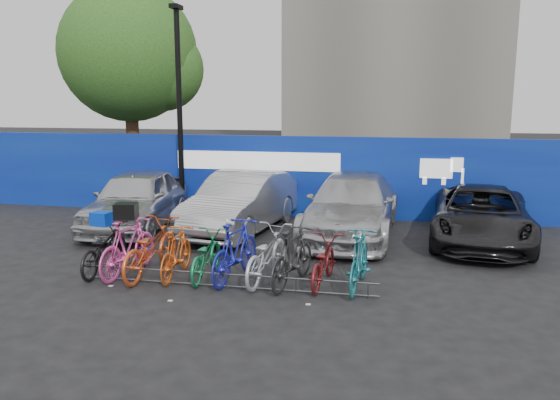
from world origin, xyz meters
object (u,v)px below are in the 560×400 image
(bike_6, at_px, (266,254))
(bike_0, at_px, (104,249))
(bike_9, at_px, (359,260))
(car_0, at_px, (137,199))
(car_1, at_px, (241,202))
(bike_4, at_px, (206,255))
(car_3, at_px, (481,215))
(lamppost, at_px, (179,106))
(bike_3, at_px, (176,253))
(bike_1, at_px, (128,247))
(tree, at_px, (135,57))
(bike_2, at_px, (150,248))
(bike_7, at_px, (292,257))
(bike_5, at_px, (235,250))
(car_2, at_px, (352,206))
(bike_rack, at_px, (227,280))
(bike_8, at_px, (323,262))

(bike_6, bearing_deg, bike_0, 10.82)
(bike_9, bearing_deg, car_0, -24.67)
(car_1, distance_m, bike_4, 3.88)
(bike_0, bearing_deg, car_3, -155.24)
(lamppost, xyz_separation_m, bike_4, (2.60, -5.46, -2.82))
(car_0, bearing_deg, bike_3, -60.72)
(bike_0, bearing_deg, bike_1, 172.62)
(tree, xyz_separation_m, bike_2, (5.04, -10.18, -4.52))
(bike_7, bearing_deg, lamppost, -38.13)
(bike_5, distance_m, bike_9, 2.39)
(car_2, bearing_deg, bike_5, -112.62)
(tree, height_order, bike_9, tree)
(bike_5, bearing_deg, bike_0, 10.66)
(car_3, bearing_deg, bike_5, -135.96)
(bike_0, relative_size, bike_1, 0.97)
(car_1, bearing_deg, bike_3, -85.02)
(car_3, relative_size, bike_2, 2.33)
(car_3, bearing_deg, lamppost, 176.09)
(tree, distance_m, bike_rack, 13.55)
(bike_1, bearing_deg, bike_2, -166.99)
(bike_7, bearing_deg, car_1, -48.56)
(bike_5, height_order, bike_6, bike_5)
(tree, bearing_deg, bike_3, -61.25)
(car_3, distance_m, bike_1, 8.35)
(bike_9, bearing_deg, tree, -41.68)
(bike_5, bearing_deg, bike_rack, 98.12)
(car_3, bearing_deg, bike_rack, -132.53)
(car_2, distance_m, bike_8, 4.03)
(bike_8, bearing_deg, bike_6, 4.28)
(bike_4, xyz_separation_m, bike_8, (2.31, 0.02, -0.00))
(bike_rack, xyz_separation_m, bike_5, (0.02, 0.52, 0.43))
(bike_2, xyz_separation_m, bike_7, (2.89, -0.05, 0.00))
(car_3, height_order, bike_8, car_3)
(car_1, xyz_separation_m, bike_9, (3.32, -3.92, -0.23))
(bike_1, bearing_deg, bike_6, -169.37)
(lamppost, relative_size, bike_5, 3.10)
(bike_4, xyz_separation_m, bike_6, (1.21, 0.06, 0.07))
(bike_8, height_order, bike_9, bike_9)
(tree, xyz_separation_m, car_0, (2.96, -6.45, -4.27))
(tree, relative_size, lamppost, 1.28)
(lamppost, relative_size, car_1, 1.29)
(car_0, distance_m, bike_3, 4.63)
(car_2, relative_size, bike_8, 3.10)
(bike_2, distance_m, bike_5, 1.75)
(car_0, distance_m, bike_5, 5.32)
(tree, distance_m, car_3, 14.15)
(car_3, height_order, bike_5, car_3)
(bike_1, distance_m, bike_7, 3.34)
(tree, height_order, bike_7, tree)
(bike_4, bearing_deg, bike_3, 11.42)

